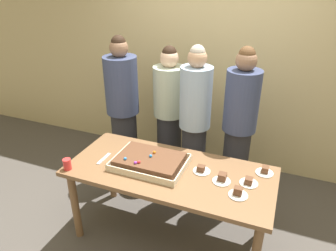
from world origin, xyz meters
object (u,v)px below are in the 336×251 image
plated_slice_far_right (265,171)px  person_striped_tie_right (195,124)px  plated_slice_near_right (222,179)px  person_serving_front (169,113)px  plated_slice_near_left (238,193)px  person_far_right_suit (123,109)px  plated_slice_center_front (249,182)px  drink_cup_nearest (67,164)px  person_green_shirt_behind (239,129)px  sheet_cake (150,161)px  plated_slice_far_left (201,170)px  cake_server_utensil (104,159)px  party_table (170,179)px

plated_slice_far_right → person_striped_tie_right: (-0.77, 0.44, 0.11)m
plated_slice_near_right → person_serving_front: 1.31m
plated_slice_near_left → person_far_right_suit: size_ratio=0.09×
plated_slice_near_left → person_serving_front: (-1.02, 1.12, 0.04)m
person_striped_tie_right → plated_slice_center_front: bearing=61.1°
person_far_right_suit → person_serving_front: bearing=72.1°
drink_cup_nearest → person_green_shirt_behind: size_ratio=0.06×
sheet_cake → plated_slice_far_left: bearing=9.1°
plated_slice_near_right → plated_slice_far_left: plated_slice_near_right is taller
plated_slice_far_left → cake_server_utensil: bearing=-171.2°
plated_slice_near_left → person_green_shirt_behind: bearing=100.8°
person_serving_front → person_striped_tie_right: person_striped_tie_right is taller
drink_cup_nearest → person_striped_tie_right: 1.32m
cake_server_utensil → person_far_right_suit: (-0.26, 0.84, 0.12)m
plated_slice_far_right → drink_cup_nearest: size_ratio=1.50×
plated_slice_near_left → person_far_right_suit: 1.76m
plated_slice_near_left → plated_slice_far_left: (-0.35, 0.20, -0.00)m
plated_slice_center_front → drink_cup_nearest: size_ratio=1.50×
plated_slice_near_right → drink_cup_nearest: bearing=-165.6°
drink_cup_nearest → plated_slice_center_front: bearing=13.9°
plated_slice_near_left → person_green_shirt_behind: (-0.17, 0.88, 0.11)m
sheet_cake → person_far_right_suit: 1.05m
sheet_cake → plated_slice_far_right: sheet_cake is taller
person_green_shirt_behind → plated_slice_near_left: bearing=51.4°
person_serving_front → drink_cup_nearest: bearing=-30.1°
plated_slice_far_left → drink_cup_nearest: 1.17m
plated_slice_far_right → person_far_right_suit: size_ratio=0.09×
person_striped_tie_right → sheet_cake: bearing=-0.0°
plated_slice_near_left → person_green_shirt_behind: person_green_shirt_behind is taller
party_table → plated_slice_far_left: size_ratio=12.01×
party_table → cake_server_utensil: size_ratio=9.01×
plated_slice_near_right → person_striped_tie_right: 0.84m
plated_slice_near_left → drink_cup_nearest: (-1.45, -0.19, 0.03)m
plated_slice_near_right → plated_slice_far_left: 0.21m
plated_slice_far_left → person_striped_tie_right: bearing=112.6°
plated_slice_far_right → person_green_shirt_behind: size_ratio=0.09×
plated_slice_center_front → person_green_shirt_behind: (-0.22, 0.70, 0.11)m
person_far_right_suit → drink_cup_nearest: bearing=-39.1°
plated_slice_far_left → plated_slice_far_right: bearing=19.8°
person_far_right_suit → person_green_shirt_behind: bearing=46.7°
plated_slice_center_front → person_far_right_suit: (-1.56, 0.73, 0.10)m
plated_slice_far_left → drink_cup_nearest: bearing=-160.2°
person_far_right_suit → plated_slice_center_front: bearing=22.9°
plated_slice_far_right → cake_server_utensil: (-1.40, -0.32, -0.02)m
plated_slice_near_left → drink_cup_nearest: size_ratio=1.50×
person_green_shirt_behind → person_striped_tie_right: 0.45m
cake_server_utensil → plated_slice_near_right: bearing=3.9°
plated_slice_far_left → person_far_right_suit: bearing=148.7°
plated_slice_near_left → plated_slice_far_left: 0.41m
plated_slice_center_front → cake_server_utensil: plated_slice_center_front is taller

